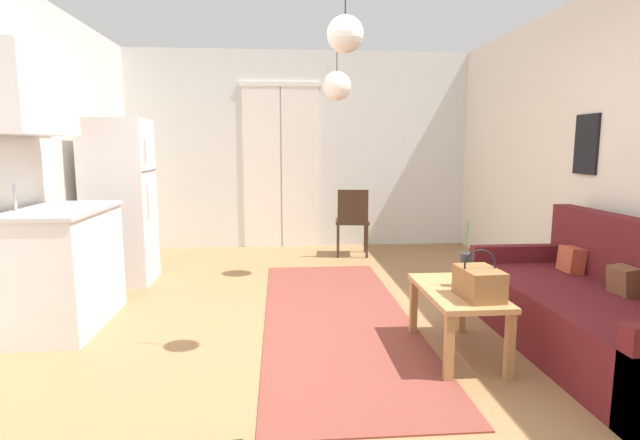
{
  "coord_description": "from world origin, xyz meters",
  "views": [
    {
      "loc": [
        -0.29,
        -3.25,
        1.38
      ],
      "look_at": [
        0.07,
        1.07,
        0.74
      ],
      "focal_mm": 27.83,
      "sensor_mm": 36.0,
      "label": 1
    }
  ],
  "objects_px": {
    "accent_chair": "(352,218)",
    "pendant_lamp_far": "(337,86)",
    "couch": "(600,313)",
    "refrigerator": "(120,202)",
    "handbag": "(479,283)",
    "bamboo_vase": "(466,270)",
    "pendant_lamp_near": "(345,34)",
    "coffee_table": "(457,299)"
  },
  "relations": [
    {
      "from": "accent_chair",
      "to": "pendant_lamp_far",
      "type": "distance_m",
      "value": 1.86
    },
    {
      "from": "couch",
      "to": "accent_chair",
      "type": "height_order",
      "value": "couch"
    },
    {
      "from": "couch",
      "to": "refrigerator",
      "type": "bearing_deg",
      "value": 150.74
    },
    {
      "from": "handbag",
      "to": "bamboo_vase",
      "type": "bearing_deg",
      "value": 86.82
    },
    {
      "from": "handbag",
      "to": "pendant_lamp_near",
      "type": "distance_m",
      "value": 1.73
    },
    {
      "from": "coffee_table",
      "to": "pendant_lamp_near",
      "type": "distance_m",
      "value": 1.84
    },
    {
      "from": "coffee_table",
      "to": "bamboo_vase",
      "type": "bearing_deg",
      "value": 38.51
    },
    {
      "from": "handbag",
      "to": "refrigerator",
      "type": "relative_size",
      "value": 0.2
    },
    {
      "from": "couch",
      "to": "pendant_lamp_near",
      "type": "relative_size",
      "value": 2.75
    },
    {
      "from": "coffee_table",
      "to": "pendant_lamp_far",
      "type": "bearing_deg",
      "value": 106.34
    },
    {
      "from": "handbag",
      "to": "pendant_lamp_far",
      "type": "xyz_separation_m",
      "value": [
        -0.65,
        2.19,
        1.44
      ]
    },
    {
      "from": "refrigerator",
      "to": "pendant_lamp_near",
      "type": "height_order",
      "value": "pendant_lamp_near"
    },
    {
      "from": "bamboo_vase",
      "to": "accent_chair",
      "type": "bearing_deg",
      "value": 96.38
    },
    {
      "from": "coffee_table",
      "to": "refrigerator",
      "type": "bearing_deg",
      "value": 143.84
    },
    {
      "from": "accent_chair",
      "to": "pendant_lamp_near",
      "type": "bearing_deg",
      "value": 86.7
    },
    {
      "from": "coffee_table",
      "to": "pendant_lamp_far",
      "type": "relative_size",
      "value": 1.05
    },
    {
      "from": "bamboo_vase",
      "to": "pendant_lamp_far",
      "type": "height_order",
      "value": "pendant_lamp_far"
    },
    {
      "from": "couch",
      "to": "bamboo_vase",
      "type": "height_order",
      "value": "same"
    },
    {
      "from": "accent_chair",
      "to": "couch",
      "type": "bearing_deg",
      "value": 117.71
    },
    {
      "from": "coffee_table",
      "to": "pendant_lamp_near",
      "type": "bearing_deg",
      "value": -179.15
    },
    {
      "from": "coffee_table",
      "to": "accent_chair",
      "type": "height_order",
      "value": "accent_chair"
    },
    {
      "from": "bamboo_vase",
      "to": "pendant_lamp_near",
      "type": "relative_size",
      "value": 0.62
    },
    {
      "from": "couch",
      "to": "handbag",
      "type": "distance_m",
      "value": 0.95
    },
    {
      "from": "refrigerator",
      "to": "handbag",
      "type": "bearing_deg",
      "value": -38.1
    },
    {
      "from": "couch",
      "to": "bamboo_vase",
      "type": "relative_size",
      "value": 4.41
    },
    {
      "from": "coffee_table",
      "to": "accent_chair",
      "type": "relative_size",
      "value": 1.0
    },
    {
      "from": "pendant_lamp_far",
      "to": "handbag",
      "type": "bearing_deg",
      "value": -73.56
    },
    {
      "from": "couch",
      "to": "refrigerator",
      "type": "distance_m",
      "value": 4.33
    },
    {
      "from": "couch",
      "to": "pendant_lamp_far",
      "type": "distance_m",
      "value": 3.09
    },
    {
      "from": "bamboo_vase",
      "to": "pendant_lamp_near",
      "type": "bearing_deg",
      "value": -175.14
    },
    {
      "from": "bamboo_vase",
      "to": "refrigerator",
      "type": "bearing_deg",
      "value": 145.38
    },
    {
      "from": "pendant_lamp_far",
      "to": "coffee_table",
      "type": "bearing_deg",
      "value": -73.66
    },
    {
      "from": "handbag",
      "to": "accent_chair",
      "type": "height_order",
      "value": "accent_chair"
    },
    {
      "from": "handbag",
      "to": "couch",
      "type": "bearing_deg",
      "value": 8.19
    },
    {
      "from": "bamboo_vase",
      "to": "handbag",
      "type": "height_order",
      "value": "bamboo_vase"
    },
    {
      "from": "pendant_lamp_near",
      "to": "accent_chair",
      "type": "bearing_deg",
      "value": 80.5
    },
    {
      "from": "refrigerator",
      "to": "pendant_lamp_far",
      "type": "relative_size",
      "value": 2.01
    },
    {
      "from": "refrigerator",
      "to": "pendant_lamp_far",
      "type": "xyz_separation_m",
      "value": [
        2.2,
        -0.04,
        1.16
      ]
    },
    {
      "from": "coffee_table",
      "to": "handbag",
      "type": "relative_size",
      "value": 2.56
    },
    {
      "from": "handbag",
      "to": "accent_chair",
      "type": "xyz_separation_m",
      "value": [
        -0.32,
        3.23,
        -0.06
      ]
    },
    {
      "from": "bamboo_vase",
      "to": "pendant_lamp_far",
      "type": "xyz_separation_m",
      "value": [
        -0.66,
        1.93,
        1.42
      ]
    },
    {
      "from": "coffee_table",
      "to": "accent_chair",
      "type": "distance_m",
      "value": 3.05
    }
  ]
}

